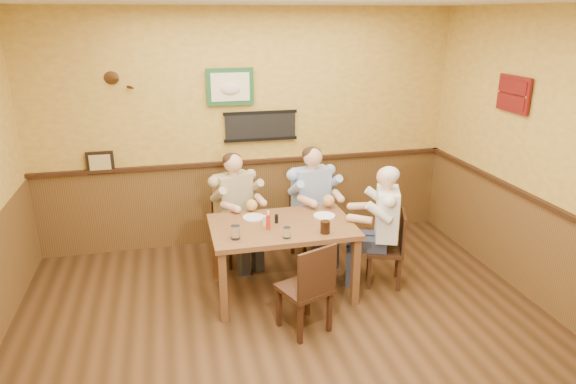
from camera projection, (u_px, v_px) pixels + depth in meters
name	position (u px, v px, depth m)	size (l,w,h in m)	color
room	(313.00, 156.00, 3.89)	(5.02, 5.03, 2.81)	#352110
dining_table	(282.00, 233.00, 5.07)	(1.40, 0.90, 0.75)	brown
chair_back_left	(234.00, 229.00, 5.81)	(0.37, 0.37, 0.81)	#371F11
chair_back_right	(311.00, 223.00, 5.92)	(0.38, 0.38, 0.83)	#371F11
chair_right_end	(385.00, 248.00, 5.33)	(0.37, 0.37, 0.81)	#371F11
chair_near_side	(304.00, 286.00, 4.53)	(0.40, 0.40, 0.86)	#371F11
diner_tan_shirt	(234.00, 214.00, 5.75)	(0.53, 0.53, 1.16)	tan
diner_blue_polo	(311.00, 209.00, 5.86)	(0.55, 0.55, 1.19)	#90AAD8
diner_white_elder	(386.00, 233.00, 5.27)	(0.53, 0.53, 1.15)	silver
water_glass_left	(235.00, 232.00, 4.70)	(0.09, 0.09, 0.13)	white
water_glass_mid	(287.00, 233.00, 4.72)	(0.07, 0.07, 0.11)	white
cola_tumbler	(325.00, 227.00, 4.82)	(0.09, 0.09, 0.12)	black
hot_sauce_bottle	(268.00, 221.00, 4.90)	(0.04, 0.04, 0.17)	#B22A13
salt_shaker	(265.00, 221.00, 5.01)	(0.04, 0.04, 0.10)	white
pepper_shaker	(276.00, 219.00, 5.06)	(0.04, 0.04, 0.09)	black
plate_far_left	(254.00, 217.00, 5.19)	(0.22, 0.22, 0.01)	silver
plate_far_right	(324.00, 216.00, 5.24)	(0.22, 0.22, 0.01)	white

